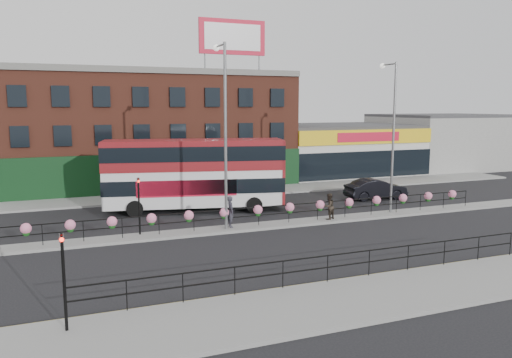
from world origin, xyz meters
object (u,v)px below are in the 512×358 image
object	(u,v)px
pedestrian_b	(329,206)
double_decker_bus	(195,167)
lamp_column_west	(224,120)
car	(376,189)
pedestrian_a	(231,212)
lamp_column_east	(391,124)

from	to	relation	value
pedestrian_b	double_decker_bus	bearing A→B (deg)	-65.24
pedestrian_b	lamp_column_west	bearing A→B (deg)	-25.43
car	lamp_column_west	bearing A→B (deg)	114.62
pedestrian_a	lamp_column_east	distance (m)	12.45
pedestrian_a	pedestrian_b	size ratio (longest dim) A/B	1.13
pedestrian_b	pedestrian_a	bearing A→B (deg)	-26.05
car	pedestrian_b	world-z (taller)	pedestrian_b
lamp_column_east	pedestrian_b	bearing A→B (deg)	-173.36
pedestrian_a	lamp_column_west	size ratio (longest dim) A/B	0.17
double_decker_bus	pedestrian_b	distance (m)	9.65
lamp_column_east	car	bearing A→B (deg)	64.02
car	pedestrian_a	distance (m)	14.74
pedestrian_b	car	bearing A→B (deg)	-166.76
pedestrian_a	car	bearing A→B (deg)	-64.95
pedestrian_a	lamp_column_east	world-z (taller)	lamp_column_east
double_decker_bus	lamp_column_west	size ratio (longest dim) A/B	1.18
lamp_column_east	lamp_column_west	bearing A→B (deg)	-178.31
car	lamp_column_east	distance (m)	7.58
double_decker_bus	lamp_column_east	bearing A→B (deg)	-25.44
double_decker_bus	car	bearing A→B (deg)	-3.18
car	lamp_column_west	xyz separation A→B (m)	(-14.17, -5.25, 5.67)
double_decker_bus	pedestrian_b	bearing A→B (deg)	-41.72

